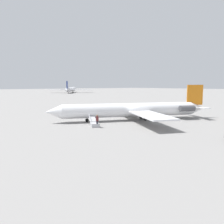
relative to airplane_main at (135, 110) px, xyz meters
The scene contains 5 objects.
ground_plane 1.91m from the airplane_main, 24.67° to the right, with size 600.00×600.00×0.00m, color gray.
airplane_main is the anchor object (origin of this frame).
airplane_taxiing_distant 134.51m from the airplane_main, 113.54° to the right, with size 28.92×36.23×8.42m.
boarding_stairs 8.39m from the airplane_main, ahead, with size 2.58×4.07×1.52m.
passenger 8.69m from the airplane_main, ahead, with size 0.46×0.57×1.74m.
Camera 1 is at (24.47, 25.85, 5.75)m, focal length 35.00 mm.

